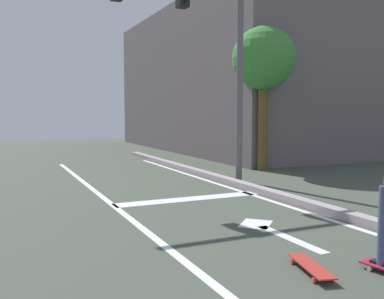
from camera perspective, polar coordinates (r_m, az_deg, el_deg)
The scene contains 10 objects.
lane_line_center at distance 5.36m, azimuth -2.35°, elevation -13.76°, with size 0.12×20.00×0.01m, color white.
lane_line_curbside at distance 6.96m, azimuth 20.77°, elevation -9.69°, with size 0.12×20.00×0.01m, color white.
stop_bar at distance 8.58m, azimuth -0.40°, elevation -6.63°, with size 3.06×0.40×0.01m, color white.
lane_arrow_stem at distance 6.11m, azimuth 13.01°, elevation -11.52°, with size 0.16×1.40×0.01m, color white.
lane_arrow_head at distance 6.78m, azimuth 8.55°, elevation -9.81°, with size 0.56×0.44×0.01m, color white.
curb_strip at distance 7.12m, azimuth 22.22°, elevation -8.85°, with size 0.24×24.00×0.14m, color #9F9196.
spare_skateboard at distance 4.93m, azimuth 15.64°, elevation -14.82°, with size 0.40×0.83×0.08m.
traffic_signal_mast at distance 10.30m, azimuth 0.38°, elevation 15.88°, with size 4.69×0.34×5.27m.
roadside_tree at distance 13.01m, azimuth 9.57°, elevation 11.69°, with size 1.86×1.86×4.27m.
building_block at distance 21.99m, azimuth 10.94°, elevation 8.70°, with size 11.53×13.96×6.42m, color #685C5E.
Camera 1 is at (-1.99, 1.30, 1.72)m, focal length 39.80 mm.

